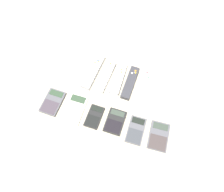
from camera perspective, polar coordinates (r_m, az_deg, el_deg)
ground_plane at (r=1.05m, az=-0.44°, el=-1.55°), size 3.00×3.00×0.00m
remote_0 at (r=1.12m, az=-5.00°, el=6.35°), size 0.06×0.21×0.03m
remote_1 at (r=1.10m, az=-1.84°, el=5.11°), size 0.06×0.18×0.03m
remote_2 at (r=1.10m, az=1.60°, el=4.50°), size 0.05×0.18×0.03m
remote_3 at (r=1.09m, az=4.76°, el=3.45°), size 0.05×0.18×0.03m
remote_4 at (r=1.09m, az=8.29°, el=2.52°), size 0.06×0.19×0.03m
calculator_0 at (r=1.08m, az=-15.20°, el=-1.52°), size 0.09×0.13×0.02m
calculator_1 at (r=1.05m, az=-9.76°, el=-3.36°), size 0.09×0.16×0.01m
calculator_2 at (r=1.02m, az=-4.64°, el=-5.41°), size 0.07×0.11×0.02m
calculator_3 at (r=1.01m, az=0.79°, el=-6.67°), size 0.08×0.12×0.02m
calculator_4 at (r=1.00m, az=6.24°, el=-8.87°), size 0.08×0.13×0.01m
calculator_5 at (r=1.01m, az=12.10°, el=-10.20°), size 0.09×0.14×0.01m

